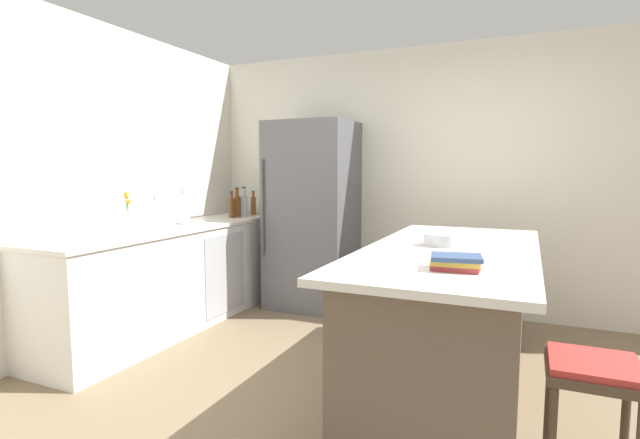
{
  "coord_description": "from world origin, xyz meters",
  "views": [
    {
      "loc": [
        0.81,
        -2.51,
        1.41
      ],
      "look_at": [
        -0.74,
        1.02,
        1.0
      ],
      "focal_mm": 26.63,
      "sensor_mm": 36.0,
      "label": 1
    }
  ],
  "objects_px": {
    "sink_faucet": "(156,210)",
    "paper_towel_roll": "(183,210)",
    "cookbook_stack": "(456,262)",
    "bar_stool": "(593,387)",
    "vinegar_bottle": "(253,205)",
    "soda_bottle": "(244,204)",
    "kitchen_island": "(449,320)",
    "syrup_bottle": "(232,207)",
    "refrigerator": "(312,216)",
    "gin_bottle": "(244,205)",
    "whiskey_bottle": "(237,205)",
    "mixing_bowl": "(442,240)",
    "flower_vase": "(128,221)"
  },
  "relations": [
    {
      "from": "whiskey_bottle",
      "to": "syrup_bottle",
      "type": "height_order",
      "value": "whiskey_bottle"
    },
    {
      "from": "bar_stool",
      "to": "whiskey_bottle",
      "type": "bearing_deg",
      "value": 146.4
    },
    {
      "from": "sink_faucet",
      "to": "flower_vase",
      "type": "relative_size",
      "value": 0.9
    },
    {
      "from": "flower_vase",
      "to": "gin_bottle",
      "type": "relative_size",
      "value": 1.12
    },
    {
      "from": "sink_faucet",
      "to": "cookbook_stack",
      "type": "height_order",
      "value": "sink_faucet"
    },
    {
      "from": "syrup_bottle",
      "to": "kitchen_island",
      "type": "bearing_deg",
      "value": -25.98
    },
    {
      "from": "kitchen_island",
      "to": "refrigerator",
      "type": "distance_m",
      "value": 2.17
    },
    {
      "from": "sink_faucet",
      "to": "soda_bottle",
      "type": "height_order",
      "value": "soda_bottle"
    },
    {
      "from": "soda_bottle",
      "to": "syrup_bottle",
      "type": "height_order",
      "value": "soda_bottle"
    },
    {
      "from": "vinegar_bottle",
      "to": "syrup_bottle",
      "type": "height_order",
      "value": "syrup_bottle"
    },
    {
      "from": "bar_stool",
      "to": "paper_towel_roll",
      "type": "xyz_separation_m",
      "value": [
        -3.18,
        1.3,
        0.53
      ]
    },
    {
      "from": "refrigerator",
      "to": "sink_faucet",
      "type": "relative_size",
      "value": 6.27
    },
    {
      "from": "whiskey_bottle",
      "to": "paper_towel_roll",
      "type": "bearing_deg",
      "value": -96.16
    },
    {
      "from": "whiskey_bottle",
      "to": "cookbook_stack",
      "type": "relative_size",
      "value": 1.19
    },
    {
      "from": "kitchen_island",
      "to": "soda_bottle",
      "type": "bearing_deg",
      "value": 150.15
    },
    {
      "from": "flower_vase",
      "to": "mixing_bowl",
      "type": "relative_size",
      "value": 1.42
    },
    {
      "from": "kitchen_island",
      "to": "soda_bottle",
      "type": "xyz_separation_m",
      "value": [
        -2.38,
        1.36,
        0.56
      ]
    },
    {
      "from": "paper_towel_roll",
      "to": "whiskey_bottle",
      "type": "xyz_separation_m",
      "value": [
        0.08,
        0.76,
        -0.01
      ]
    },
    {
      "from": "flower_vase",
      "to": "gin_bottle",
      "type": "distance_m",
      "value": 1.68
    },
    {
      "from": "soda_bottle",
      "to": "gin_bottle",
      "type": "bearing_deg",
      "value": 121.98
    },
    {
      "from": "paper_towel_roll",
      "to": "gin_bottle",
      "type": "bearing_deg",
      "value": 87.52
    },
    {
      "from": "flower_vase",
      "to": "soda_bottle",
      "type": "relative_size",
      "value": 1.05
    },
    {
      "from": "kitchen_island",
      "to": "refrigerator",
      "type": "xyz_separation_m",
      "value": [
        -1.59,
        1.41,
        0.47
      ]
    },
    {
      "from": "soda_bottle",
      "to": "cookbook_stack",
      "type": "relative_size",
      "value": 1.2
    },
    {
      "from": "sink_faucet",
      "to": "gin_bottle",
      "type": "distance_m",
      "value": 1.27
    },
    {
      "from": "paper_towel_roll",
      "to": "gin_bottle",
      "type": "xyz_separation_m",
      "value": [
        0.04,
        0.96,
        -0.02
      ]
    },
    {
      "from": "refrigerator",
      "to": "bar_stool",
      "type": "distance_m",
      "value": 3.2
    },
    {
      "from": "refrigerator",
      "to": "syrup_bottle",
      "type": "bearing_deg",
      "value": -163.6
    },
    {
      "from": "gin_bottle",
      "to": "refrigerator",
      "type": "bearing_deg",
      "value": -3.97
    },
    {
      "from": "paper_towel_roll",
      "to": "vinegar_bottle",
      "type": "distance_m",
      "value": 1.05
    },
    {
      "from": "bar_stool",
      "to": "mixing_bowl",
      "type": "height_order",
      "value": "mixing_bowl"
    },
    {
      "from": "refrigerator",
      "to": "sink_faucet",
      "type": "distance_m",
      "value": 1.53
    },
    {
      "from": "sink_faucet",
      "to": "bar_stool",
      "type": "bearing_deg",
      "value": -17.06
    },
    {
      "from": "bar_stool",
      "to": "sink_faucet",
      "type": "distance_m",
      "value": 3.41
    },
    {
      "from": "whiskey_bottle",
      "to": "mixing_bowl",
      "type": "height_order",
      "value": "whiskey_bottle"
    },
    {
      "from": "paper_towel_roll",
      "to": "cookbook_stack",
      "type": "distance_m",
      "value": 2.85
    },
    {
      "from": "vinegar_bottle",
      "to": "flower_vase",
      "type": "bearing_deg",
      "value": -91.41
    },
    {
      "from": "paper_towel_roll",
      "to": "mixing_bowl",
      "type": "bearing_deg",
      "value": -10.2
    },
    {
      "from": "kitchen_island",
      "to": "gin_bottle",
      "type": "height_order",
      "value": "gin_bottle"
    },
    {
      "from": "bar_stool",
      "to": "vinegar_bottle",
      "type": "height_order",
      "value": "vinegar_bottle"
    },
    {
      "from": "kitchen_island",
      "to": "refrigerator",
      "type": "height_order",
      "value": "refrigerator"
    },
    {
      "from": "sink_faucet",
      "to": "paper_towel_roll",
      "type": "height_order",
      "value": "paper_towel_roll"
    },
    {
      "from": "sink_faucet",
      "to": "cookbook_stack",
      "type": "distance_m",
      "value": 2.77
    },
    {
      "from": "sink_faucet",
      "to": "syrup_bottle",
      "type": "relative_size",
      "value": 1.09
    },
    {
      "from": "soda_bottle",
      "to": "whiskey_bottle",
      "type": "xyz_separation_m",
      "value": [
        -0.03,
        -0.09,
        -0.0
      ]
    },
    {
      "from": "refrigerator",
      "to": "gin_bottle",
      "type": "bearing_deg",
      "value": 176.03
    },
    {
      "from": "paper_towel_roll",
      "to": "sink_faucet",
      "type": "bearing_deg",
      "value": -95.97
    },
    {
      "from": "paper_towel_roll",
      "to": "whiskey_bottle",
      "type": "height_order",
      "value": "same"
    },
    {
      "from": "syrup_bottle",
      "to": "refrigerator",
      "type": "bearing_deg",
      "value": 16.4
    },
    {
      "from": "sink_faucet",
      "to": "paper_towel_roll",
      "type": "xyz_separation_m",
      "value": [
        0.03,
        0.31,
        -0.02
      ]
    }
  ]
}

